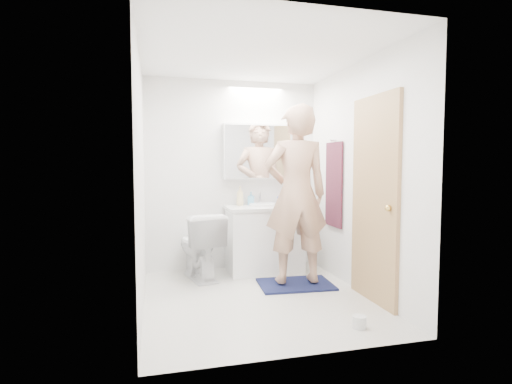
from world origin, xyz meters
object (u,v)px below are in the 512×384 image
object	(u,v)px
soap_bottle_a	(240,196)
soap_bottle_b	(251,198)
toilet	(199,245)
vanity_cabinet	(264,240)
toilet_paper_roll	(359,322)
toothbrush_cup	(281,200)
medicine_cabinet	(257,152)
person	(296,194)

from	to	relation	value
soap_bottle_a	soap_bottle_b	bearing A→B (deg)	11.35
toilet	soap_bottle_a	size ratio (longest dim) A/B	3.21
vanity_cabinet	toilet_paper_roll	bearing A→B (deg)	-81.13
soap_bottle_a	toothbrush_cup	xyz separation A→B (m)	(0.55, 0.01, -0.07)
toothbrush_cup	soap_bottle_b	bearing A→B (deg)	177.12
medicine_cabinet	soap_bottle_b	size ratio (longest dim) A/B	5.14
person	soap_bottle_a	size ratio (longest dim) A/B	7.94
medicine_cabinet	toilet	bearing A→B (deg)	-157.43
person	toothbrush_cup	xyz separation A→B (m)	(0.09, 0.82, -0.14)
medicine_cabinet	person	size ratio (longest dim) A/B	0.46
toilet	toilet_paper_roll	distance (m)	2.11
soap_bottle_b	toothbrush_cup	size ratio (longest dim) A/B	1.56
person	toothbrush_cup	world-z (taller)	person
soap_bottle_b	toothbrush_cup	bearing A→B (deg)	-2.88
medicine_cabinet	toilet	xyz separation A→B (m)	(-0.78, -0.33, -1.11)
medicine_cabinet	toothbrush_cup	world-z (taller)	medicine_cabinet
person	soap_bottle_b	world-z (taller)	person
vanity_cabinet	medicine_cabinet	size ratio (longest dim) A/B	1.02
medicine_cabinet	toilet_paper_roll	size ratio (longest dim) A/B	8.00
toilet	soap_bottle_a	xyz separation A→B (m)	(0.54, 0.27, 0.55)
medicine_cabinet	person	xyz separation A→B (m)	(0.22, -0.87, -0.49)
toilet_paper_roll	person	bearing A→B (deg)	95.35
toilet	soap_bottle_a	world-z (taller)	soap_bottle_a
person	medicine_cabinet	bearing A→B (deg)	-72.17
medicine_cabinet	soap_bottle_b	distance (m)	0.60
person	soap_bottle_a	xyz separation A→B (m)	(-0.45, 0.81, -0.07)
toilet	toothbrush_cup	bearing A→B (deg)	-177.54
soap_bottle_b	toilet_paper_roll	distance (m)	2.26
medicine_cabinet	soap_bottle_a	bearing A→B (deg)	-165.81
toothbrush_cup	person	bearing A→B (deg)	-96.52
medicine_cabinet	soap_bottle_b	xyz separation A→B (m)	(-0.09, -0.03, -0.59)
toilet	vanity_cabinet	bearing A→B (deg)	176.32
medicine_cabinet	toilet	distance (m)	1.40
medicine_cabinet	toilet	size ratio (longest dim) A/B	1.13
person	soap_bottle_b	distance (m)	0.90
toothbrush_cup	toilet_paper_roll	xyz separation A→B (m)	(0.02, -2.03, -0.82)
medicine_cabinet	toothbrush_cup	distance (m)	0.70
person	soap_bottle_b	xyz separation A→B (m)	(-0.30, 0.84, -0.11)
soap_bottle_b	medicine_cabinet	bearing A→B (deg)	18.85
person	toothbrush_cup	size ratio (longest dim) A/B	17.57
medicine_cabinet	toothbrush_cup	size ratio (longest dim) A/B	8.00
toilet	toothbrush_cup	distance (m)	1.22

